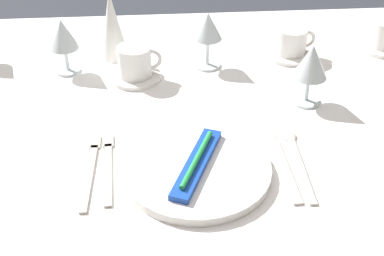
{
  "coord_description": "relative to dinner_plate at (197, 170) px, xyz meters",
  "views": [
    {
      "loc": [
        -0.08,
        -0.95,
        1.37
      ],
      "look_at": [
        -0.02,
        -0.09,
        0.76
      ],
      "focal_mm": 48.0,
      "sensor_mm": 36.0,
      "label": 1
    }
  ],
  "objects": [
    {
      "name": "saucer_left",
      "position": [
        -0.12,
        0.37,
        -0.0
      ],
      "size": [
        0.13,
        0.13,
        0.01
      ],
      "primitive_type": "cylinder",
      "color": "white",
      "rests_on": "dining_table"
    },
    {
      "name": "dining_table",
      "position": [
        0.02,
        0.21,
        -0.09
      ],
      "size": [
        1.8,
        1.11,
        0.74
      ],
      "color": "white",
      "rests_on": "ground"
    },
    {
      "name": "dinner_knife",
      "position": [
        0.17,
        0.01,
        -0.01
      ],
      "size": [
        0.02,
        0.23,
        0.0
      ],
      "color": "beige",
      "rests_on": "dining_table"
    },
    {
      "name": "coffee_cup_left",
      "position": [
        -0.12,
        0.37,
        0.04
      ],
      "size": [
        0.11,
        0.08,
        0.07
      ],
      "color": "white",
      "rests_on": "saucer_left"
    },
    {
      "name": "saucer_far",
      "position": [
        0.54,
        0.48,
        -0.0
      ],
      "size": [
        0.12,
        0.12,
        0.01
      ],
      "primitive_type": "cylinder",
      "color": "white",
      "rests_on": "dining_table"
    },
    {
      "name": "coffee_cup_right",
      "position": [
        0.29,
        0.46,
        0.03
      ],
      "size": [
        0.1,
        0.08,
        0.07
      ],
      "color": "white",
      "rests_on": "saucer_right"
    },
    {
      "name": "napkin_folded",
      "position": [
        -0.18,
        0.49,
        0.08
      ],
      "size": [
        0.07,
        0.07,
        0.18
      ],
      "primitive_type": "cone",
      "color": "white",
      "rests_on": "dining_table"
    },
    {
      "name": "saucer_right",
      "position": [
        0.28,
        0.46,
        -0.0
      ],
      "size": [
        0.13,
        0.13,
        0.01
      ],
      "primitive_type": "cylinder",
      "color": "white",
      "rests_on": "dining_table"
    },
    {
      "name": "wine_glass_centre",
      "position": [
        -0.29,
        0.42,
        0.09
      ],
      "size": [
        0.07,
        0.07,
        0.14
      ],
      "color": "silver",
      "rests_on": "dining_table"
    },
    {
      "name": "wine_glass_left",
      "position": [
        0.06,
        0.42,
        0.09
      ],
      "size": [
        0.07,
        0.07,
        0.14
      ],
      "color": "silver",
      "rests_on": "dining_table"
    },
    {
      "name": "wine_glass_right",
      "position": [
        0.27,
        0.23,
        0.09
      ],
      "size": [
        0.08,
        0.08,
        0.14
      ],
      "color": "silver",
      "rests_on": "dining_table"
    },
    {
      "name": "fork_outer",
      "position": [
        -0.17,
        0.04,
        -0.01
      ],
      "size": [
        0.03,
        0.21,
        0.0
      ],
      "color": "beige",
      "rests_on": "dining_table"
    },
    {
      "name": "fork_inner",
      "position": [
        -0.2,
        0.03,
        -0.01
      ],
      "size": [
        0.02,
        0.22,
        0.0
      ],
      "color": "beige",
      "rests_on": "dining_table"
    },
    {
      "name": "spoon_soup",
      "position": [
        0.2,
        0.04,
        -0.01
      ],
      "size": [
        0.03,
        0.23,
        0.01
      ],
      "color": "beige",
      "rests_on": "dining_table"
    },
    {
      "name": "dinner_plate",
      "position": [
        0.0,
        0.0,
        0.0
      ],
      "size": [
        0.28,
        0.28,
        0.02
      ],
      "primitive_type": "cylinder",
      "color": "white",
      "rests_on": "dining_table"
    },
    {
      "name": "toothbrush_package",
      "position": [
        -0.0,
        0.0,
        0.02
      ],
      "size": [
        0.11,
        0.21,
        0.02
      ],
      "color": "blue",
      "rests_on": "dinner_plate"
    }
  ]
}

